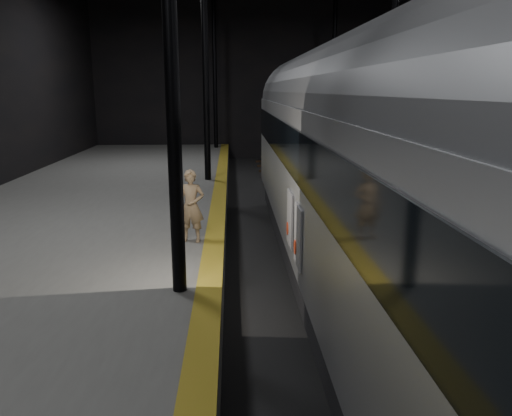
{
  "coord_description": "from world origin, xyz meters",
  "views": [
    {
      "loc": [
        -2.79,
        -12.92,
        4.71
      ],
      "look_at": [
        -2.23,
        -1.54,
        2.0
      ],
      "focal_mm": 35.0,
      "sensor_mm": 36.0,
      "label": 1
    }
  ],
  "objects": [
    {
      "name": "train",
      "position": [
        -0.0,
        -3.15,
        3.21
      ],
      "size": [
        3.22,
        21.51,
        5.75
      ],
      "color": "#A5A7AD",
      "rests_on": "ground"
    },
    {
      "name": "platform_left",
      "position": [
        -7.5,
        0.0,
        0.5
      ],
      "size": [
        9.0,
        43.8,
        1.0
      ],
      "primitive_type": "cube",
      "color": "#555552",
      "rests_on": "ground"
    },
    {
      "name": "woman",
      "position": [
        -3.8,
        -0.87,
        1.91
      ],
      "size": [
        0.73,
        0.54,
        1.81
      ],
      "primitive_type": "imported",
      "rotation": [
        0.0,
        0.0,
        -0.17
      ],
      "color": "#907658",
      "rests_on": "platform_left"
    },
    {
      "name": "ground",
      "position": [
        0.0,
        0.0,
        0.0
      ],
      "size": [
        44.0,
        44.0,
        0.0
      ],
      "primitive_type": "plane",
      "color": "black",
      "rests_on": "ground"
    },
    {
      "name": "track",
      "position": [
        0.0,
        0.0,
        0.07
      ],
      "size": [
        2.4,
        43.0,
        0.24
      ],
      "color": "#3F3328",
      "rests_on": "ground"
    },
    {
      "name": "tactile_strip",
      "position": [
        -3.25,
        0.0,
        1.0
      ],
      "size": [
        0.5,
        43.8,
        0.01
      ],
      "primitive_type": "cube",
      "color": "olive",
      "rests_on": "platform_left"
    }
  ]
}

